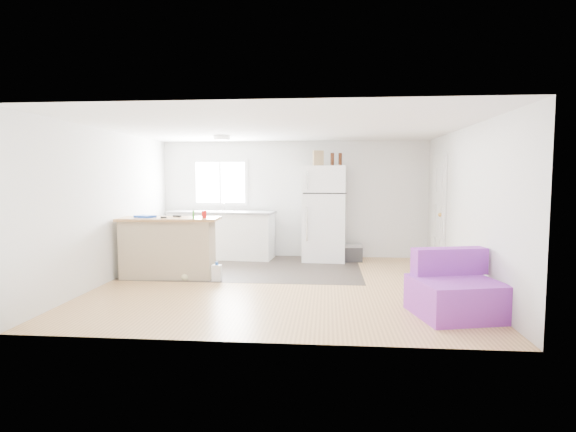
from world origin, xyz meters
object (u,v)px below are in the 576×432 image
(kitchen_cabinets, at_px, (222,234))
(cooler, at_px, (350,252))
(purple_seat, at_px, (455,292))
(mop, at_px, (188,266))
(refrigerator, at_px, (325,213))
(cardboard_box, at_px, (318,158))
(red_cup, at_px, (204,214))
(bottle_right, at_px, (340,159))
(blue_tray, at_px, (145,216))
(bottle_left, at_px, (332,159))
(peninsula, at_px, (168,247))
(cleaner_jug, at_px, (217,273))

(kitchen_cabinets, xyz_separation_m, cooler, (2.62, -0.16, -0.31))
(purple_seat, height_order, mop, mop)
(refrigerator, relative_size, cardboard_box, 6.27)
(red_cup, height_order, cardboard_box, cardboard_box)
(mop, distance_m, red_cup, 0.87)
(bottle_right, bearing_deg, red_cup, -142.26)
(kitchen_cabinets, bearing_deg, blue_tray, -109.01)
(bottle_left, bearing_deg, kitchen_cabinets, 175.61)
(purple_seat, relative_size, cardboard_box, 3.72)
(red_cup, distance_m, bottle_right, 2.99)
(refrigerator, relative_size, blue_tray, 6.27)
(red_cup, height_order, bottle_right, bottle_right)
(mop, relative_size, cardboard_box, 3.83)
(refrigerator, xyz_separation_m, bottle_left, (0.14, -0.10, 1.06))
(cooler, height_order, bottle_right, bottle_right)
(kitchen_cabinets, height_order, blue_tray, kitchen_cabinets)
(peninsula, xyz_separation_m, refrigerator, (2.56, 1.77, 0.44))
(cooler, relative_size, cardboard_box, 1.63)
(peninsula, xyz_separation_m, mop, (0.38, -0.18, -0.27))
(cardboard_box, xyz_separation_m, bottle_left, (0.27, -0.08, -0.02))
(refrigerator, relative_size, mop, 1.63)
(refrigerator, distance_m, bottle_right, 1.11)
(cardboard_box, bearing_deg, cleaner_jug, -128.46)
(refrigerator, height_order, bottle_right, bottle_right)
(cooler, relative_size, blue_tray, 1.63)
(bottle_right, bearing_deg, peninsula, -149.03)
(cleaner_jug, relative_size, mop, 0.27)
(purple_seat, xyz_separation_m, bottle_right, (-1.29, 3.42, 1.72))
(kitchen_cabinets, height_order, refrigerator, refrigerator)
(cooler, distance_m, blue_tray, 3.94)
(peninsula, bearing_deg, cooler, 25.59)
(purple_seat, relative_size, bottle_right, 4.46)
(kitchen_cabinets, bearing_deg, refrigerator, 3.15)
(purple_seat, height_order, cleaner_jug, purple_seat)
(peninsula, height_order, bottle_left, bottle_left)
(refrigerator, relative_size, purple_seat, 1.69)
(red_cup, bearing_deg, kitchen_cabinets, 94.83)
(kitchen_cabinets, distance_m, red_cup, 1.95)
(red_cup, distance_m, blue_tray, 0.99)
(purple_seat, relative_size, blue_tray, 3.72)
(purple_seat, height_order, red_cup, red_cup)
(cleaner_jug, bearing_deg, mop, 178.81)
(kitchen_cabinets, height_order, red_cup, kitchen_cabinets)
(bottle_left, bearing_deg, cooler, 2.09)
(bottle_left, bearing_deg, blue_tray, -151.19)
(cleaner_jug, relative_size, cardboard_box, 1.05)
(blue_tray, bearing_deg, refrigerator, 31.42)
(purple_seat, xyz_separation_m, bottle_left, (-1.44, 3.38, 1.72))
(purple_seat, bearing_deg, cleaner_jug, 142.23)
(mop, xyz_separation_m, cardboard_box, (2.05, 1.93, 1.80))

